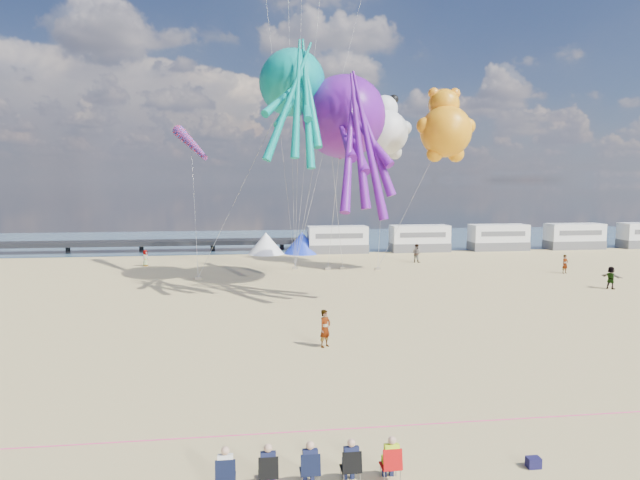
# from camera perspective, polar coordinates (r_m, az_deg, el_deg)

# --- Properties ---
(ground) EXTENTS (120.00, 120.00, 0.00)m
(ground) POSITION_cam_1_polar(r_m,az_deg,el_deg) (24.42, 3.23, -13.42)
(ground) COLOR #CEB777
(ground) RESTS_ON ground
(water) EXTENTS (120.00, 120.00, 0.00)m
(water) POSITION_cam_1_polar(r_m,az_deg,el_deg) (78.16, -4.39, 0.04)
(water) COLOR #3B5A71
(water) RESTS_ON ground
(pier) EXTENTS (60.00, 3.00, 0.50)m
(pier) POSITION_cam_1_polar(r_m,az_deg,el_deg) (71.03, -27.02, -0.41)
(pier) COLOR black
(pier) RESTS_ON ground
(motorhome_0) EXTENTS (6.60, 2.50, 3.00)m
(motorhome_0) POSITION_cam_1_polar(r_m,az_deg,el_deg) (63.81, 1.76, 0.05)
(motorhome_0) COLOR silver
(motorhome_0) RESTS_ON ground
(motorhome_1) EXTENTS (6.60, 2.50, 3.00)m
(motorhome_1) POSITION_cam_1_polar(r_m,az_deg,el_deg) (66.03, 9.92, 0.16)
(motorhome_1) COLOR silver
(motorhome_1) RESTS_ON ground
(motorhome_2) EXTENTS (6.60, 2.50, 3.00)m
(motorhome_2) POSITION_cam_1_polar(r_m,az_deg,el_deg) (69.48, 17.41, 0.26)
(motorhome_2) COLOR silver
(motorhome_2) RESTS_ON ground
(motorhome_3) EXTENTS (6.60, 2.50, 3.00)m
(motorhome_3) POSITION_cam_1_polar(r_m,az_deg,el_deg) (74.00, 24.09, 0.35)
(motorhome_3) COLOR silver
(motorhome_3) RESTS_ON ground
(tent_white) EXTENTS (4.00, 4.00, 2.40)m
(tent_white) POSITION_cam_1_polar(r_m,az_deg,el_deg) (63.04, -5.43, -0.33)
(tent_white) COLOR white
(tent_white) RESTS_ON ground
(tent_blue) EXTENTS (4.00, 4.00, 2.40)m
(tent_blue) POSITION_cam_1_polar(r_m,az_deg,el_deg) (63.31, -1.81, -0.27)
(tent_blue) COLOR #1933CC
(tent_blue) RESTS_ON ground
(spectator_row) EXTENTS (6.10, 0.90, 1.30)m
(spectator_row) POSITION_cam_1_polar(r_m,az_deg,el_deg) (16.22, -1.04, -21.42)
(spectator_row) COLOR black
(spectator_row) RESTS_ON ground
(cooler_purple) EXTENTS (0.40, 0.30, 0.32)m
(cooler_purple) POSITION_cam_1_polar(r_m,az_deg,el_deg) (16.80, -5.02, -22.29)
(cooler_purple) COLOR #66227F
(cooler_purple) RESTS_ON ground
(cooler_navy) EXTENTS (0.38, 0.28, 0.30)m
(cooler_navy) POSITION_cam_1_polar(r_m,az_deg,el_deg) (18.37, 20.57, -20.11)
(cooler_navy) COLOR #15133C
(cooler_navy) RESTS_ON ground
(rope_line) EXTENTS (34.00, 0.03, 0.03)m
(rope_line) POSITION_cam_1_polar(r_m,az_deg,el_deg) (19.87, 6.09, -18.08)
(rope_line) COLOR #F2338C
(rope_line) RESTS_ON ground
(standing_person) EXTENTS (0.80, 0.77, 1.85)m
(standing_person) POSITION_cam_1_polar(r_m,az_deg,el_deg) (28.11, 0.51, -8.83)
(standing_person) COLOR tan
(standing_person) RESTS_ON ground
(beachgoer_0) EXTENTS (0.54, 0.65, 1.53)m
(beachgoer_0) POSITION_cam_1_polar(r_m,az_deg,el_deg) (56.49, -17.07, -1.74)
(beachgoer_0) COLOR #7F6659
(beachgoer_0) RESTS_ON ground
(beachgoer_1) EXTENTS (1.05, 1.05, 1.84)m
(beachgoer_1) POSITION_cam_1_polar(r_m,az_deg,el_deg) (57.19, 9.61, -1.31)
(beachgoer_1) COLOR #7F6659
(beachgoer_1) RESTS_ON ground
(beachgoer_4) EXTENTS (0.83, 1.07, 1.70)m
(beachgoer_4) POSITION_cam_1_polar(r_m,az_deg,el_deg) (48.02, 27.08, -3.37)
(beachgoer_4) COLOR #7F6659
(beachgoer_4) RESTS_ON ground
(beachgoer_5) EXTENTS (1.59, 0.89, 1.63)m
(beachgoer_5) POSITION_cam_1_polar(r_m,az_deg,el_deg) (54.28, 23.30, -2.22)
(beachgoer_5) COLOR #7F6659
(beachgoer_5) RESTS_ON ground
(sandbag_a) EXTENTS (0.50, 0.35, 0.22)m
(sandbag_a) POSITION_cam_1_polar(r_m,az_deg,el_deg) (48.00, -12.08, -3.74)
(sandbag_a) COLOR gray
(sandbag_a) RESTS_ON ground
(sandbag_b) EXTENTS (0.50, 0.35, 0.22)m
(sandbag_b) POSITION_cam_1_polar(r_m,az_deg,el_deg) (51.89, 0.79, -2.88)
(sandbag_b) COLOR gray
(sandbag_b) RESTS_ON ground
(sandbag_c) EXTENTS (0.50, 0.35, 0.22)m
(sandbag_c) POSITION_cam_1_polar(r_m,az_deg,el_deg) (51.97, 5.78, -2.89)
(sandbag_c) COLOR gray
(sandbag_c) RESTS_ON ground
(sandbag_d) EXTENTS (0.50, 0.35, 0.22)m
(sandbag_d) POSITION_cam_1_polar(r_m,az_deg,el_deg) (52.38, 2.28, -2.80)
(sandbag_d) COLOR gray
(sandbag_d) RESTS_ON ground
(sandbag_e) EXTENTS (0.50, 0.35, 0.22)m
(sandbag_e) POSITION_cam_1_polar(r_m,az_deg,el_deg) (52.21, -2.52, -2.83)
(sandbag_e) COLOR gray
(sandbag_e) RESTS_ON ground
(kite_octopus_teal) EXTENTS (7.18, 10.82, 11.41)m
(kite_octopus_teal) POSITION_cam_1_polar(r_m,az_deg,el_deg) (44.18, -2.84, 15.42)
(kite_octopus_teal) COLOR #05887D
(kite_octopus_purple) EXTENTS (8.85, 12.21, 12.83)m
(kite_octopus_purple) POSITION_cam_1_polar(r_m,az_deg,el_deg) (43.99, 2.32, 12.17)
(kite_octopus_purple) COLOR #60118C
(kite_panda) EXTENTS (5.62, 5.37, 7.11)m
(kite_panda) POSITION_cam_1_polar(r_m,az_deg,el_deg) (53.86, 6.58, 10.62)
(kite_panda) COLOR silver
(kite_teddy_orange) EXTENTS (5.27, 4.96, 7.44)m
(kite_teddy_orange) POSITION_cam_1_polar(r_m,az_deg,el_deg) (50.08, 12.47, 10.54)
(kite_teddy_orange) COLOR orange
(windsock_left) EXTENTS (4.04, 7.81, 7.99)m
(windsock_left) POSITION_cam_1_polar(r_m,az_deg,el_deg) (51.07, -12.76, 9.38)
(windsock_left) COLOR red
(windsock_mid) EXTENTS (1.76, 5.82, 5.74)m
(windsock_mid) POSITION_cam_1_polar(r_m,az_deg,el_deg) (45.82, 1.07, 9.70)
(windsock_mid) COLOR red
(windsock_right) EXTENTS (1.60, 4.55, 4.47)m
(windsock_right) POSITION_cam_1_polar(r_m,az_deg,el_deg) (48.58, 0.09, 11.12)
(windsock_right) COLOR red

